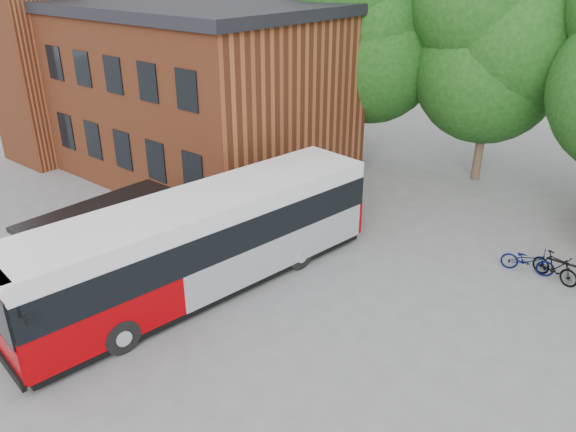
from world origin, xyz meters
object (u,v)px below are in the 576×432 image
Objects in this scene: bicycle_1 at (555,267)px; bus_shelter at (110,248)px; bicycle_0 at (528,260)px; city_bus at (204,244)px.

bus_shelter is at bearing 147.66° from bicycle_1.
bus_shelter reaches higher than bicycle_0.
bicycle_1 is (0.93, 0.06, 0.04)m from bicycle_0.
city_bus is 7.24× the size of bicycle_0.
city_bus is at bearing 148.80° from bicycle_1.
bicycle_0 is (8.17, 8.16, -1.21)m from city_bus.
bicycle_1 is (9.10, 8.22, -1.16)m from city_bus.
bicycle_0 is at bearing 43.14° from bus_shelter.
city_bus reaches higher than bicycle_0.
bus_shelter reaches higher than bicycle_1.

